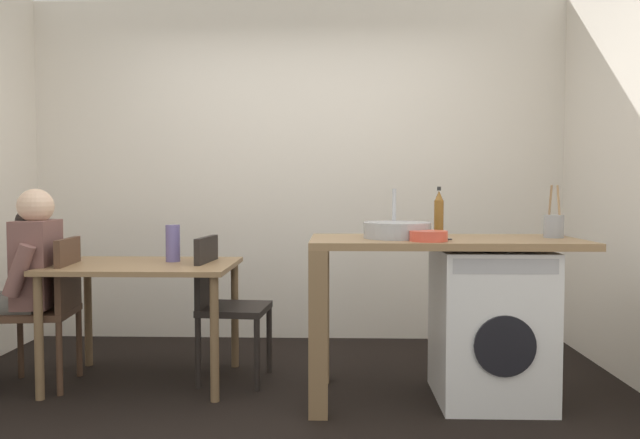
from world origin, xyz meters
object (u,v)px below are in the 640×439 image
at_px(seated_person, 22,277).
at_px(chair_opposite, 223,299).
at_px(dining_table, 145,279).
at_px(chair_person_seat, 51,303).
at_px(vase, 173,243).
at_px(washing_machine, 490,325).
at_px(bottle_tall_green, 439,214).
at_px(utensil_crock, 554,226).
at_px(mixing_bowl, 428,235).

bearing_deg(seated_person, chair_opposite, -88.84).
relative_size(dining_table, chair_person_seat, 1.22).
xyz_separation_m(chair_person_seat, vase, (0.70, 0.19, 0.35)).
bearing_deg(chair_person_seat, chair_opposite, -88.66).
xyz_separation_m(washing_machine, bottle_tall_green, (-0.26, 0.18, 0.62)).
xyz_separation_m(washing_machine, utensil_crock, (0.37, 0.05, 0.56)).
bearing_deg(bottle_tall_green, utensil_crock, -11.78).
bearing_deg(chair_opposite, seated_person, -76.89).
xyz_separation_m(chair_opposite, mixing_bowl, (1.20, -0.51, 0.44)).
height_order(chair_person_seat, washing_machine, chair_person_seat).
bearing_deg(chair_person_seat, mixing_bowl, -106.12).
height_order(washing_machine, vase, vase).
height_order(chair_opposite, utensil_crock, utensil_crock).
xyz_separation_m(dining_table, seated_person, (-0.71, -0.11, 0.03)).
bearing_deg(chair_opposite, chair_person_seat, -76.71).
height_order(chair_person_seat, seated_person, seated_person).
bearing_deg(dining_table, vase, 33.69).
xyz_separation_m(chair_opposite, seated_person, (-1.18, -0.17, 0.16)).
bearing_deg(washing_machine, chair_person_seat, 176.41).
height_order(dining_table, washing_machine, washing_machine).
relative_size(chair_person_seat, vase, 3.87).
xyz_separation_m(seated_person, bottle_tall_green, (2.50, 0.04, 0.38)).
xyz_separation_m(chair_person_seat, washing_machine, (2.60, -0.16, -0.08)).
bearing_deg(washing_machine, chair_opposite, 168.85).
bearing_deg(dining_table, utensil_crock, -4.77).
xyz_separation_m(washing_machine, mixing_bowl, (-0.38, -0.20, 0.52)).
bearing_deg(chair_person_seat, utensil_crock, -99.02).
bearing_deg(dining_table, chair_person_seat, -170.53).
xyz_separation_m(chair_opposite, utensil_crock, (1.94, -0.26, 0.48)).
bearing_deg(seated_person, mixing_bowl, -105.06).
height_order(seated_person, vase, seated_person).
distance_m(chair_person_seat, bottle_tall_green, 2.40).
bearing_deg(chair_person_seat, washing_machine, -100.47).
height_order(seated_person, mixing_bowl, seated_person).
bearing_deg(seated_person, vase, -83.07).
xyz_separation_m(dining_table, chair_opposite, (0.48, 0.06, -0.14)).
height_order(seated_person, bottle_tall_green, bottle_tall_green).
relative_size(chair_opposite, utensil_crock, 3.00).
height_order(utensil_crock, vase, utensil_crock).
xyz_separation_m(dining_table, bottle_tall_green, (1.79, -0.07, 0.41)).
height_order(mixing_bowl, vase, mixing_bowl).
distance_m(seated_person, washing_machine, 2.77).
bearing_deg(seated_person, washing_machine, -99.87).
bearing_deg(chair_opposite, bottle_tall_green, 89.53).
distance_m(dining_table, washing_machine, 2.08).
bearing_deg(bottle_tall_green, chair_person_seat, -179.50).
xyz_separation_m(chair_person_seat, mixing_bowl, (2.22, -0.36, 0.44)).
bearing_deg(vase, utensil_crock, -7.58).
relative_size(seated_person, vase, 5.16).
distance_m(bottle_tall_green, mixing_bowl, 0.41).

